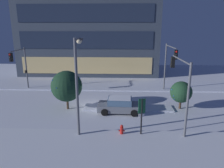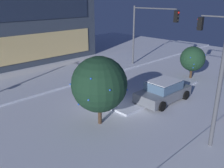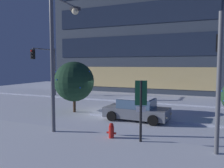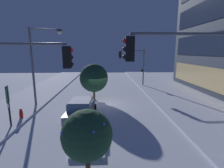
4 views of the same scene
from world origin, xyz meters
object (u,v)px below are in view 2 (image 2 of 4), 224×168
at_px(car_near, 163,91).
at_px(street_lamp_arched, 206,46).
at_px(decorated_tree_left_of_median, 99,84).
at_px(traffic_light_corner_far_right, 150,26).
at_px(decorated_tree_median, 193,59).

xyz_separation_m(car_near, street_lamp_arched, (-3.17, -4.02, 4.13)).
relative_size(car_near, street_lamp_arched, 0.59).
bearing_deg(decorated_tree_left_of_median, street_lamp_arched, -65.59).
height_order(traffic_light_corner_far_right, decorated_tree_median, traffic_light_corner_far_right).
bearing_deg(traffic_light_corner_far_right, car_near, -45.46).
xyz_separation_m(traffic_light_corner_far_right, street_lamp_arched, (-8.96, -9.72, 0.53)).
bearing_deg(decorated_tree_median, car_near, -169.13).
relative_size(car_near, decorated_tree_left_of_median, 1.11).
height_order(car_near, decorated_tree_median, decorated_tree_median).
xyz_separation_m(decorated_tree_median, decorated_tree_left_of_median, (-11.45, -0.50, 0.63)).
relative_size(car_near, decorated_tree_median, 1.53).
xyz_separation_m(traffic_light_corner_far_right, decorated_tree_left_of_median, (-11.10, -5.02, -1.92)).
xyz_separation_m(car_near, decorated_tree_left_of_median, (-5.30, 0.68, 1.68)).
xyz_separation_m(traffic_light_corner_far_right, decorated_tree_median, (0.35, -4.52, -2.54)).
relative_size(decorated_tree_median, decorated_tree_left_of_median, 0.72).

